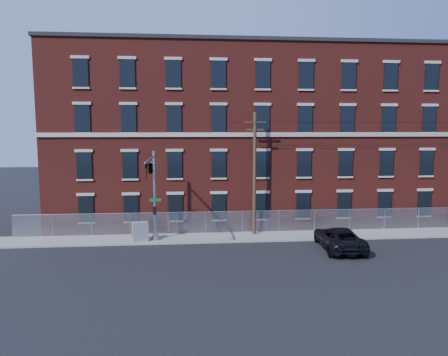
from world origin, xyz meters
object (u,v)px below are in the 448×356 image
object	(u,v)px
traffic_signal_mast	(152,177)
pickup_truck	(339,238)
utility_pole_near	(255,171)
utility_cabinet	(140,232)

from	to	relation	value
traffic_signal_mast	pickup_truck	size ratio (longest dim) A/B	1.21
traffic_signal_mast	pickup_truck	bearing A→B (deg)	-3.71
traffic_signal_mast	pickup_truck	distance (m)	14.39
utility_pole_near	utility_cabinet	world-z (taller)	utility_pole_near
traffic_signal_mast	utility_pole_near	bearing A→B (deg)	23.14
utility_pole_near	pickup_truck	size ratio (longest dim) A/B	1.72
traffic_signal_mast	utility_pole_near	size ratio (longest dim) A/B	0.70
utility_pole_near	pickup_truck	world-z (taller)	utility_pole_near
traffic_signal_mast	utility_cabinet	distance (m)	5.08
utility_cabinet	traffic_signal_mast	bearing A→B (deg)	-75.01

